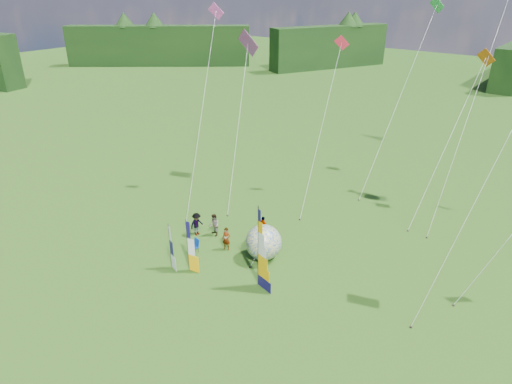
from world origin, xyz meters
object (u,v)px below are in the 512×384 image
Objects in this scene: bol_inflatable at (264,242)px; spectator_b at (214,225)px; side_banner_left at (188,246)px; spectator_c at (197,224)px; spectator_a at (226,239)px; spectator_d at (263,226)px; camp_chair at (194,246)px; kite_whale at (473,99)px; side_banner_far at (170,246)px; feather_banner_main at (258,248)px.

spectator_b is (-4.73, 0.17, -0.37)m from bol_inflatable.
side_banner_left reaches higher than spectator_c.
spectator_a is 1.10× the size of spectator_d.
camp_chair is at bearing 116.35° from side_banner_left.
camp_chair is at bearing -133.77° from spectator_c.
bol_inflatable is 0.13× the size of kite_whale.
kite_whale reaches higher than bol_inflatable.
spectator_c is at bearing 140.51° from camp_chair.
side_banner_far reaches higher than spectator_a.
spectator_b is at bearing 48.73° from spectator_d.
side_banner_far is at bearing -140.60° from kite_whale.
spectator_b is 21.29m from kite_whale.
bol_inflatable is 3.10m from spectator_d.
spectator_a is (-2.73, -0.73, -0.38)m from bol_inflatable.
spectator_a is (0.27, 3.42, -0.97)m from side_banner_left.
spectator_b is at bearing 177.91° from bol_inflatable.
side_banner_far is at bearing -125.33° from spectator_a.
kite_whale is at bearing 65.79° from camp_chair.
spectator_c is at bearing 131.14° from side_banner_far.
side_banner_far is 4.43m from spectator_c.
side_banner_left is at bearing -42.88° from camp_chair.
feather_banner_main is 0.29× the size of kite_whale.
side_banner_left is at bearing -138.61° from kite_whale.
spectator_c is at bearing 47.35° from spectator_d.
spectator_a is at bearing -86.89° from spectator_c.
feather_banner_main is 3.07× the size of spectator_b.
bol_inflatable is at bearing 44.17° from side_banner_left.
spectator_d is (1.13, 6.57, -1.05)m from side_banner_left.
side_banner_left is 4.68m from spectator_c.
side_banner_left is at bearing -146.32° from feather_banner_main.
spectator_b reaches higher than camp_chair.
bol_inflatable reaches higher than spectator_b.
spectator_a is at bearing 88.49° from side_banner_far.
bol_inflatable is 1.42× the size of spectator_b.
side_banner_left is 1.30m from side_banner_far.
spectator_a is at bearing 75.50° from side_banner_left.
spectator_a is at bearing -143.01° from kite_whale.
spectator_c is at bearing -122.31° from spectator_b.
bol_inflatable is at bearing 40.41° from camp_chair.
spectator_b is 1.72× the size of camp_chair.
camp_chair is at bearing -166.88° from feather_banner_main.
feather_banner_main is at bearing -98.99° from spectator_c.
bol_inflatable is at bearing -136.77° from kite_whale.
camp_chair is at bearing 74.15° from spectator_d.
kite_whale reaches higher than spectator_a.
spectator_a is at bearing -165.01° from bol_inflatable.
spectator_d is (0.86, 3.15, -0.08)m from spectator_a.
spectator_d is at bearing 127.67° from bol_inflatable.
feather_banner_main is 1.70× the size of side_banner_far.
spectator_b is at bearing 140.97° from spectator_a.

